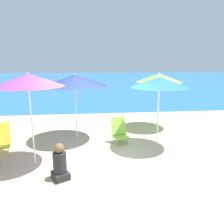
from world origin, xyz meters
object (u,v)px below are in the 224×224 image
(beach_chair_yellow, at_px, (1,139))
(beach_chair_lime, at_px, (119,131))
(beach_umbrella_navy, at_px, (75,80))
(beach_umbrella_lime, at_px, (159,78))
(beach_umbrella_purple, at_px, (28,80))
(beach_umbrella_blue, at_px, (160,82))
(person_seated_near, at_px, (60,164))

(beach_chair_yellow, relative_size, beach_chair_lime, 1.04)
(beach_umbrella_navy, relative_size, beach_umbrella_lime, 1.02)
(beach_umbrella_lime, bearing_deg, beach_umbrella_purple, -146.05)
(beach_chair_yellow, distance_m, beach_chair_lime, 3.46)
(beach_umbrella_purple, relative_size, beach_umbrella_navy, 1.06)
(beach_umbrella_purple, xyz_separation_m, beach_umbrella_navy, (0.97, 1.74, -0.16))
(beach_umbrella_purple, height_order, beach_umbrella_blue, beach_umbrella_purple)
(beach_umbrella_purple, bearing_deg, beach_umbrella_navy, 60.71)
(beach_umbrella_blue, height_order, person_seated_near, beach_umbrella_blue)
(beach_chair_lime, bearing_deg, beach_umbrella_blue, -35.67)
(beach_umbrella_purple, height_order, beach_umbrella_lime, beach_umbrella_purple)
(person_seated_near, bearing_deg, beach_chair_lime, 22.93)
(beach_chair_lime, bearing_deg, person_seated_near, -141.04)
(beach_umbrella_purple, height_order, beach_chair_yellow, beach_umbrella_purple)
(beach_chair_yellow, relative_size, person_seated_near, 1.02)
(beach_umbrella_navy, bearing_deg, beach_umbrella_purple, -119.29)
(beach_umbrella_navy, bearing_deg, beach_umbrella_blue, -21.26)
(beach_umbrella_lime, relative_size, person_seated_near, 2.56)
(beach_umbrella_blue, bearing_deg, beach_chair_yellow, 179.52)
(beach_umbrella_blue, xyz_separation_m, beach_chair_yellow, (-4.53, 0.04, -1.55))
(beach_umbrella_blue, bearing_deg, person_seated_near, -149.42)
(beach_umbrella_lime, xyz_separation_m, beach_chair_yellow, (-5.14, -1.91, -1.52))
(beach_umbrella_navy, xyz_separation_m, beach_chair_yellow, (-2.07, -0.92, -1.54))
(beach_umbrella_lime, bearing_deg, person_seated_near, -133.06)
(beach_umbrella_blue, xyz_separation_m, beach_chair_lime, (-1.09, 0.46, -1.57))
(beach_chair_yellow, bearing_deg, beach_umbrella_lime, 8.72)
(beach_umbrella_purple, relative_size, beach_chair_lime, 2.82)
(beach_umbrella_blue, distance_m, beach_chair_yellow, 4.79)
(beach_umbrella_purple, distance_m, beach_umbrella_lime, 4.88)
(beach_umbrella_navy, distance_m, beach_chair_yellow, 2.74)
(beach_umbrella_lime, bearing_deg, beach_umbrella_navy, -162.16)
(beach_chair_lime, bearing_deg, beach_umbrella_navy, 146.86)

